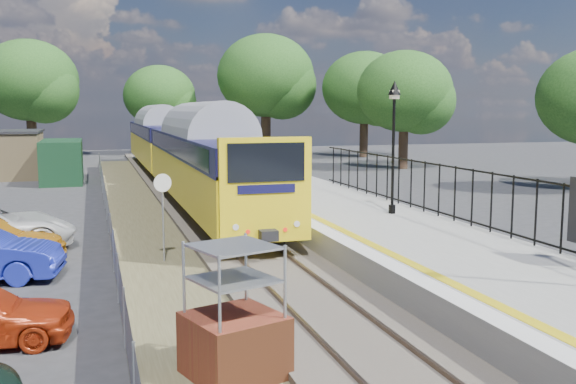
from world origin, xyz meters
name	(u,v)px	position (x,y,z in m)	size (l,w,h in m)	color
ground	(302,299)	(0.00, 0.00, 0.00)	(120.00, 120.00, 0.00)	#2D2D30
track_bed	(211,226)	(-0.47, 9.67, 0.09)	(5.90, 80.00, 0.29)	#473F38
platform	(341,218)	(4.20, 8.00, 0.45)	(5.00, 70.00, 0.90)	gray
platform_edge	(289,209)	(2.14, 8.00, 0.90)	(0.90, 70.00, 0.01)	silver
victorian_lamp_north	(394,116)	(5.30, 6.00, 4.30)	(0.44, 0.44, 4.60)	black
palisade_fence	(487,200)	(6.55, 2.24, 1.84)	(0.12, 26.00, 2.00)	black
wire_fence	(107,209)	(-4.20, 12.00, 0.60)	(0.06, 52.00, 1.20)	#999EA3
tree_line	(164,84)	(1.40, 42.00, 6.61)	(56.80, 43.80, 11.88)	#332319
train	(176,147)	(0.00, 23.70, 2.34)	(2.82, 40.83, 3.51)	yellow
brick_plinth	(234,314)	(-2.50, -3.98, 1.12)	(1.83, 1.83, 2.34)	brown
speed_sign	(163,203)	(-2.75, 4.66, 1.80)	(0.53, 0.16, 2.66)	#999EA3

